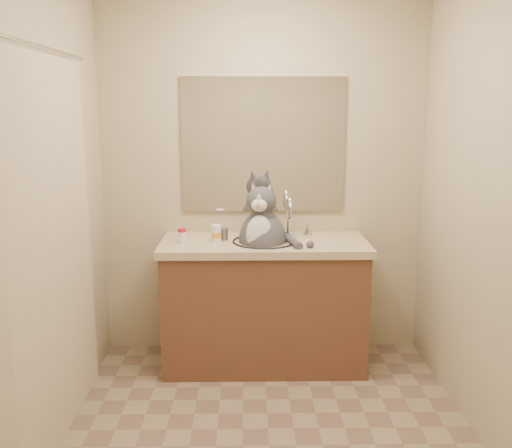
{
  "coord_description": "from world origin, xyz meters",
  "views": [
    {
      "loc": [
        -0.11,
        -2.63,
        1.71
      ],
      "look_at": [
        -0.06,
        0.65,
        1.03
      ],
      "focal_mm": 40.0,
      "sensor_mm": 36.0,
      "label": 1
    }
  ],
  "objects_px": {
    "pill_bottle_orange": "(217,234)",
    "cat": "(262,236)",
    "pill_bottle_redcap": "(182,236)",
    "grey_canister": "(224,234)"
  },
  "relations": [
    {
      "from": "cat",
      "to": "pill_bottle_orange",
      "type": "relative_size",
      "value": 5.51
    },
    {
      "from": "cat",
      "to": "pill_bottle_redcap",
      "type": "height_order",
      "value": "cat"
    },
    {
      "from": "cat",
      "to": "pill_bottle_redcap",
      "type": "xyz_separation_m",
      "value": [
        -0.51,
        -0.01,
        0.01
      ]
    },
    {
      "from": "pill_bottle_orange",
      "to": "grey_canister",
      "type": "bearing_deg",
      "value": 46.24
    },
    {
      "from": "cat",
      "to": "pill_bottle_redcap",
      "type": "bearing_deg",
      "value": -166.65
    },
    {
      "from": "pill_bottle_orange",
      "to": "cat",
      "type": "bearing_deg",
      "value": -2.14
    },
    {
      "from": "pill_bottle_redcap",
      "to": "grey_canister",
      "type": "height_order",
      "value": "pill_bottle_redcap"
    },
    {
      "from": "cat",
      "to": "pill_bottle_orange",
      "type": "distance_m",
      "value": 0.3
    },
    {
      "from": "pill_bottle_redcap",
      "to": "grey_canister",
      "type": "distance_m",
      "value": 0.28
    },
    {
      "from": "pill_bottle_redcap",
      "to": "pill_bottle_orange",
      "type": "xyz_separation_m",
      "value": [
        0.22,
        0.02,
        0.01
      ]
    }
  ]
}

